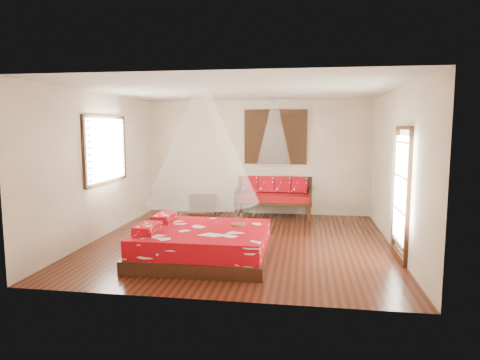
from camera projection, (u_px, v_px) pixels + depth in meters
name	position (u px, v px, depth m)	size (l,w,h in m)	color
room	(240.00, 168.00, 7.85)	(5.54, 5.54, 2.84)	black
bed	(202.00, 244.00, 6.96)	(2.13, 1.93, 0.64)	black
daybed	(274.00, 195.00, 10.23)	(1.80, 0.80, 0.95)	black
storage_chest	(202.00, 205.00, 10.60)	(0.71, 0.56, 0.44)	black
shutter_panel	(275.00, 137.00, 10.38)	(1.52, 0.06, 1.32)	black
window_left	(106.00, 150.00, 8.41)	(0.10, 1.74, 1.34)	black
glazed_door	(401.00, 194.00, 6.89)	(0.08, 1.02, 2.16)	black
wine_tray	(239.00, 222.00, 7.17)	(0.25, 0.25, 0.20)	brown
mosquito_net_main	(202.00, 145.00, 6.76)	(1.80, 1.80, 1.80)	white
mosquito_net_daybed	(274.00, 133.00, 9.91)	(0.81, 0.81, 1.50)	white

